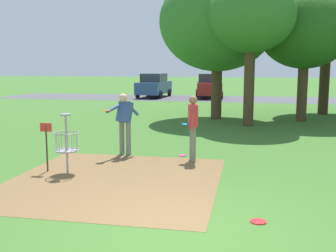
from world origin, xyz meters
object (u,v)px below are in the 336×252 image
tree_mid_left (305,29)px  tree_near_right (251,16)px  frisbee_mid_grass (258,222)px  disc_golf_basket (64,141)px  frisbee_near_basket (182,155)px  parked_car_leftmost (154,85)px  player_foreground_watching (124,120)px  parked_car_center_left (209,86)px  tree_far_left (218,22)px  player_throwing (193,124)px  tree_mid_right (328,12)px

tree_mid_left → tree_near_right: bearing=-138.9°
frisbee_mid_grass → tree_near_right: 11.45m
tree_near_right → disc_golf_basket: bearing=-116.1°
tree_mid_left → frisbee_near_basket: bearing=-116.8°
disc_golf_basket → parked_car_leftmost: (-3.14, 22.44, 0.17)m
player_foreground_watching → parked_car_center_left: parked_car_center_left is taller
player_foreground_watching → tree_far_left: (1.87, 8.27, 3.43)m
disc_golf_basket → parked_car_center_left: (1.10, 22.68, 0.17)m
frisbee_near_basket → tree_near_right: bearing=73.8°
disc_golf_basket → frisbee_near_basket: 3.41m
parked_car_leftmost → parked_car_center_left: size_ratio=0.98×
tree_near_right → parked_car_center_left: tree_near_right is taller
tree_near_right → parked_car_center_left: 15.01m
player_throwing → tree_mid_right: 13.22m
player_foreground_watching → tree_mid_left: tree_mid_left is taller
player_foreground_watching → tree_far_left: 9.14m
disc_golf_basket → player_foreground_watching: size_ratio=0.81×
player_throwing → tree_near_right: (1.40, 6.59, 3.44)m
frisbee_near_basket → parked_car_center_left: (-1.25, 20.33, 0.91)m
parked_car_center_left → frisbee_near_basket: bearing=-86.5°
player_foreground_watching → tree_near_right: 7.86m
disc_golf_basket → frisbee_mid_grass: 4.89m
disc_golf_basket → player_foreground_watching: bearing=70.5°
player_throwing → tree_mid_left: 9.87m
disc_golf_basket → tree_far_left: (2.64, 10.43, 3.66)m
frisbee_mid_grass → parked_car_leftmost: parked_car_leftmost is taller
tree_near_right → tree_mid_left: bearing=41.1°
disc_golf_basket → tree_mid_right: (7.83, 13.28, 4.32)m
tree_mid_right → parked_car_leftmost: bearing=140.1°
player_throwing → tree_near_right: 7.56m
tree_mid_left → tree_mid_right: 3.36m
frisbee_near_basket → tree_mid_right: size_ratio=0.03×
disc_golf_basket → player_throwing: 3.27m
frisbee_near_basket → player_foreground_watching: bearing=-173.4°
tree_far_left → parked_car_center_left: 12.83m
parked_car_leftmost → tree_mid_left: bearing=-51.5°
frisbee_mid_grass → tree_mid_left: tree_mid_left is taller
tree_mid_right → tree_far_left: tree_mid_right is taller
frisbee_mid_grass → tree_far_left: bearing=97.6°
tree_mid_right → tree_far_left: bearing=-151.2°
tree_far_left → parked_car_leftmost: size_ratio=1.55×
disc_golf_basket → tree_mid_right: bearing=59.5°
tree_near_right → parked_car_leftmost: bearing=117.3°
tree_near_right → tree_far_left: (-1.47, 2.04, 0.01)m
tree_mid_left → parked_car_center_left: 13.72m
tree_far_left → parked_car_leftmost: bearing=115.7°
frisbee_near_basket → tree_mid_left: bearing=63.2°
frisbee_near_basket → frisbee_mid_grass: 4.93m
tree_near_right → tree_mid_left: size_ratio=1.03×
tree_mid_left → parked_car_leftmost: (-9.58, 12.02, -3.09)m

